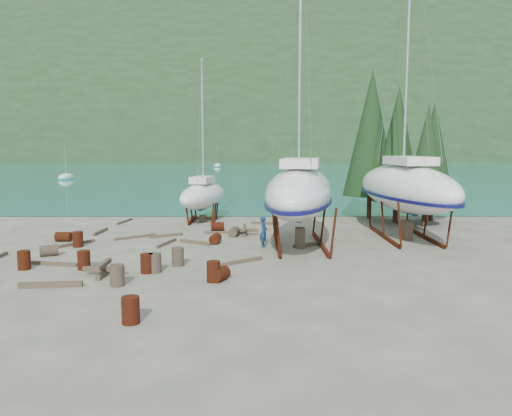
{
  "coord_description": "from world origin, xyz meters",
  "views": [
    {
      "loc": [
        2.01,
        -24.74,
        5.67
      ],
      "look_at": [
        2.09,
        3.0,
        2.21
      ],
      "focal_mm": 35.0,
      "sensor_mm": 36.0,
      "label": 1
    }
  ],
  "objects_px": {
    "large_sailboat_far": "(406,187)",
    "worker": "(264,232)",
    "large_sailboat_near": "(299,192)",
    "small_sailboat_shore": "(203,195)"
  },
  "relations": [
    {
      "from": "worker",
      "to": "large_sailboat_far",
      "type": "bearing_deg",
      "value": -65.11
    },
    {
      "from": "large_sailboat_far",
      "to": "small_sailboat_shore",
      "type": "distance_m",
      "value": 14.96
    },
    {
      "from": "large_sailboat_far",
      "to": "worker",
      "type": "bearing_deg",
      "value": -169.24
    },
    {
      "from": "worker",
      "to": "small_sailboat_shore",
      "type": "bearing_deg",
      "value": 31.27
    },
    {
      "from": "large_sailboat_far",
      "to": "small_sailboat_shore",
      "type": "relative_size",
      "value": 1.6
    },
    {
      "from": "large_sailboat_near",
      "to": "worker",
      "type": "distance_m",
      "value": 3.03
    },
    {
      "from": "small_sailboat_shore",
      "to": "worker",
      "type": "xyz_separation_m",
      "value": [
        4.4,
        -9.82,
        -1.1
      ]
    },
    {
      "from": "large_sailboat_near",
      "to": "worker",
      "type": "bearing_deg",
      "value": -159.25
    },
    {
      "from": "large_sailboat_near",
      "to": "small_sailboat_shore",
      "type": "relative_size",
      "value": 1.6
    },
    {
      "from": "large_sailboat_far",
      "to": "worker",
      "type": "xyz_separation_m",
      "value": [
        -8.76,
        -2.81,
        -2.26
      ]
    }
  ]
}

